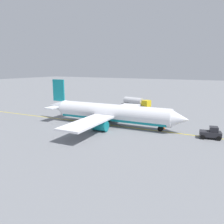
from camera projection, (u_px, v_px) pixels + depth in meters
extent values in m
plane|color=slate|center=(112.00, 125.00, 49.89)|extent=(400.00, 400.00, 0.00)
cylinder|color=white|center=(112.00, 113.00, 49.34)|extent=(26.04, 4.92, 3.72)
cube|color=teal|center=(112.00, 117.00, 49.54)|extent=(24.57, 4.18, 1.04)
cone|color=white|center=(180.00, 119.00, 43.15)|extent=(3.76, 3.73, 3.57)
cone|color=white|center=(57.00, 106.00, 55.76)|extent=(5.18, 3.39, 3.16)
cube|color=teal|center=(59.00, 90.00, 54.69)|extent=(3.21, 0.51, 5.20)
cube|color=white|center=(59.00, 106.00, 55.44)|extent=(2.79, 8.50, 0.24)
cube|color=white|center=(108.00, 114.00, 49.86)|extent=(6.20, 30.41, 0.36)
cylinder|color=teal|center=(121.00, 116.00, 54.34)|extent=(3.29, 2.25, 2.10)
cylinder|color=teal|center=(100.00, 126.00, 45.17)|extent=(3.29, 2.25, 2.10)
cylinder|color=#4C4C51|center=(161.00, 126.00, 45.03)|extent=(0.24, 0.24, 1.19)
cylinder|color=black|center=(160.00, 129.00, 45.15)|extent=(1.12, 0.45, 1.10)
cylinder|color=#4C4C51|center=(109.00, 117.00, 52.82)|extent=(0.24, 0.24, 1.19)
cylinder|color=black|center=(109.00, 120.00, 52.94)|extent=(1.12, 0.45, 1.10)
cylinder|color=#4C4C51|center=(98.00, 122.00, 48.24)|extent=(0.24, 0.24, 1.19)
cylinder|color=black|center=(98.00, 125.00, 48.35)|extent=(1.12, 0.45, 1.10)
cube|color=#2D2D33|center=(135.00, 105.00, 72.31)|extent=(9.70, 4.64, 0.30)
cube|color=yellow|center=(146.00, 104.00, 69.30)|extent=(2.51, 2.80, 2.00)
cube|color=black|center=(149.00, 103.00, 68.63)|extent=(0.63, 1.98, 0.90)
cylinder|color=silver|center=(134.00, 101.00, 72.46)|extent=(6.93, 3.78, 2.30)
cylinder|color=black|center=(147.00, 106.00, 70.68)|extent=(1.15, 0.60, 1.10)
cylinder|color=black|center=(143.00, 107.00, 68.87)|extent=(1.15, 0.60, 1.10)
cylinder|color=black|center=(132.00, 104.00, 74.77)|extent=(1.15, 0.60, 1.10)
cylinder|color=black|center=(127.00, 105.00, 72.95)|extent=(1.15, 0.60, 1.10)
cube|color=#232328|center=(210.00, 134.00, 40.57)|extent=(3.92, 2.66, 0.90)
cube|color=black|center=(214.00, 129.00, 40.25)|extent=(1.68, 1.84, 0.90)
cylinder|color=black|center=(203.00, 137.00, 40.11)|extent=(0.84, 0.45, 0.80)
cylinder|color=black|center=(202.00, 134.00, 41.98)|extent=(0.84, 0.45, 0.80)
cylinder|color=black|center=(219.00, 139.00, 39.34)|extent=(0.84, 0.45, 0.80)
cylinder|color=black|center=(217.00, 135.00, 41.21)|extent=(0.84, 0.45, 0.80)
cube|color=navy|center=(143.00, 111.00, 64.44)|extent=(0.53, 0.54, 0.85)
cube|color=yellow|center=(143.00, 108.00, 64.30)|extent=(0.61, 0.63, 0.60)
sphere|color=tan|center=(143.00, 107.00, 64.21)|extent=(0.24, 0.24, 0.24)
cone|color=#F2590F|center=(164.00, 127.00, 47.13)|extent=(0.59, 0.59, 0.66)
cube|color=yellow|center=(112.00, 125.00, 49.89)|extent=(72.07, 3.65, 0.01)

